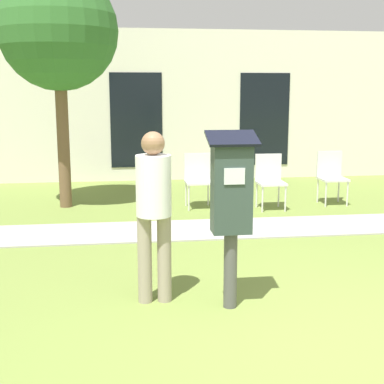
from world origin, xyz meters
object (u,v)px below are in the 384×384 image
object	(u,v)px
parking_meter	(231,197)
outdoor_chair_right	(331,173)
outdoor_chair_middle	(270,177)
person_standing	(154,204)
outdoor_chair_left	(198,176)

from	to	relation	value
parking_meter	outdoor_chair_right	xyz separation A→B (m)	(2.63, 4.22, -0.49)
outdoor_chair_middle	outdoor_chair_right	distance (m)	1.19
person_standing	outdoor_chair_right	world-z (taller)	person_standing
outdoor_chair_left	outdoor_chair_right	bearing A→B (deg)	20.40
outdoor_chair_middle	outdoor_chair_right	world-z (taller)	same
outdoor_chair_left	outdoor_chair_middle	xyz separation A→B (m)	(1.16, -0.26, 0.00)
person_standing	outdoor_chair_left	bearing A→B (deg)	46.62
outdoor_chair_middle	parking_meter	bearing A→B (deg)	-93.74
person_standing	outdoor_chair_middle	xyz separation A→B (m)	(2.13, 3.75, -0.40)
person_standing	outdoor_chair_right	distance (m)	5.20
outdoor_chair_left	outdoor_chair_middle	size ratio (longest dim) A/B	1.00
outdoor_chair_middle	outdoor_chair_left	bearing A→B (deg)	-175.90
parking_meter	outdoor_chair_left	xyz separation A→B (m)	(0.31, 4.22, -0.49)
person_standing	outdoor_chair_left	world-z (taller)	person_standing
outdoor_chair_left	outdoor_chair_right	world-z (taller)	same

